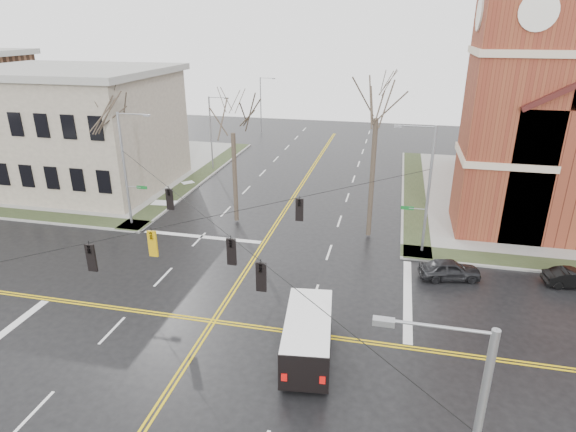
% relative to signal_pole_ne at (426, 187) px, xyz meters
% --- Properties ---
extents(ground, '(120.00, 120.00, 0.00)m').
position_rel_signal_pole_ne_xyz_m(ground, '(-11.32, -11.50, -4.95)').
color(ground, black).
rests_on(ground, ground).
extents(sidewalks, '(80.00, 80.00, 0.17)m').
position_rel_signal_pole_ne_xyz_m(sidewalks, '(-11.32, -11.50, -4.87)').
color(sidewalks, gray).
rests_on(sidewalks, ground).
extents(road_markings, '(100.00, 100.00, 0.01)m').
position_rel_signal_pole_ne_xyz_m(road_markings, '(-11.32, -11.50, -4.94)').
color(road_markings, gold).
rests_on(road_markings, ground).
extents(civic_building_a, '(18.00, 14.00, 11.00)m').
position_rel_signal_pole_ne_xyz_m(civic_building_a, '(-33.32, 8.50, 0.55)').
color(civic_building_a, gray).
rests_on(civic_building_a, ground).
extents(signal_pole_ne, '(2.75, 0.22, 9.00)m').
position_rel_signal_pole_ne_xyz_m(signal_pole_ne, '(0.00, 0.00, 0.00)').
color(signal_pole_ne, gray).
rests_on(signal_pole_ne, ground).
extents(signal_pole_nw, '(2.75, 0.22, 9.00)m').
position_rel_signal_pole_ne_xyz_m(signal_pole_nw, '(-22.64, 0.00, 0.00)').
color(signal_pole_nw, gray).
rests_on(signal_pole_nw, ground).
extents(span_wires, '(23.02, 23.02, 0.03)m').
position_rel_signal_pole_ne_xyz_m(span_wires, '(-11.32, -11.50, 1.25)').
color(span_wires, black).
rests_on(span_wires, ground).
extents(traffic_signals, '(8.21, 8.26, 1.30)m').
position_rel_signal_pole_ne_xyz_m(traffic_signals, '(-11.32, -12.17, 0.50)').
color(traffic_signals, black).
rests_on(traffic_signals, ground).
extents(streetlight_north_a, '(2.30, 0.20, 8.00)m').
position_rel_signal_pole_ne_xyz_m(streetlight_north_a, '(-21.97, 16.50, -0.48)').
color(streetlight_north_a, gray).
rests_on(streetlight_north_a, ground).
extents(streetlight_north_b, '(2.30, 0.20, 8.00)m').
position_rel_signal_pole_ne_xyz_m(streetlight_north_b, '(-21.97, 36.50, -0.48)').
color(streetlight_north_b, gray).
rests_on(streetlight_north_b, ground).
extents(cargo_van, '(2.89, 5.96, 2.18)m').
position_rel_signal_pole_ne_xyz_m(cargo_van, '(-5.71, -13.07, -3.66)').
color(cargo_van, white).
rests_on(cargo_van, ground).
extents(parked_car_a, '(4.10, 2.34, 1.31)m').
position_rel_signal_pole_ne_xyz_m(parked_car_a, '(1.77, -3.59, -4.29)').
color(parked_car_a, black).
rests_on(parked_car_a, ground).
extents(parked_car_b, '(3.58, 1.63, 1.14)m').
position_rel_signal_pole_ne_xyz_m(parked_car_b, '(9.19, -2.91, -4.38)').
color(parked_car_b, black).
rests_on(parked_car_b, ground).
extents(tree_nw_far, '(4.00, 4.00, 11.05)m').
position_rel_signal_pole_ne_xyz_m(tree_nw_far, '(-25.22, 2.05, 3.06)').
color(tree_nw_far, '#3B2E25').
rests_on(tree_nw_far, ground).
extents(tree_nw_near, '(4.00, 4.00, 10.92)m').
position_rel_signal_pole_ne_xyz_m(tree_nw_near, '(-14.64, 2.52, 2.96)').
color(tree_nw_near, '#3B2E25').
rests_on(tree_nw_near, ground).
extents(tree_ne, '(4.00, 4.00, 13.42)m').
position_rel_signal_pole_ne_xyz_m(tree_ne, '(-3.78, 1.93, 4.74)').
color(tree_ne, '#3B2E25').
rests_on(tree_ne, ground).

